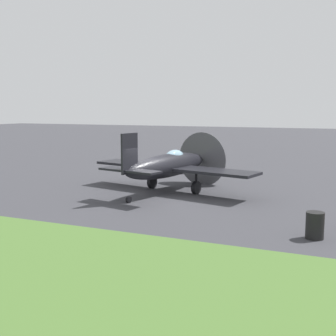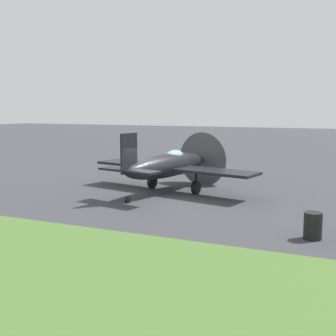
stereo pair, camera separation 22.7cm
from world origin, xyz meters
TOP-DOWN VIEW (x-y plane):
  - ground_plane at (0.00, 0.00)m, footprint 160.00×160.00m
  - airplane_lead at (-0.00, 2.18)m, footprint 9.41×7.52m
  - ground_crew_chief at (-1.00, 8.87)m, footprint 0.38×0.60m
  - fuel_drum at (7.60, -3.35)m, footprint 0.60×0.60m

SIDE VIEW (x-z plane):
  - ground_plane at x=0.00m, z-range 0.00..0.00m
  - fuel_drum at x=7.60m, z-range 0.00..0.90m
  - ground_crew_chief at x=-1.00m, z-range 0.05..1.78m
  - airplane_lead at x=0.00m, z-range -0.27..3.06m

